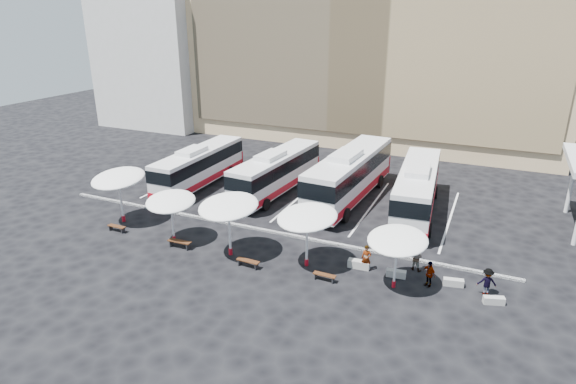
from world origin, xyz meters
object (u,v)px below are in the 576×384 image
at_px(sunshade_0, 118,178).
at_px(passenger_1, 416,258).
at_px(conc_bench_1, 396,274).
at_px(bus_3, 417,188).
at_px(conc_bench_3, 494,300).
at_px(conc_bench_0, 359,264).
at_px(passenger_3, 487,282).
at_px(passenger_0, 366,258).
at_px(sunshade_2, 228,206).
at_px(passenger_2, 429,274).
at_px(bus_0, 199,165).
at_px(wood_bench_0, 117,227).
at_px(wood_bench_2, 248,262).
at_px(bus_1, 277,171).
at_px(sunshade_1, 171,202).
at_px(sunshade_3, 307,217).
at_px(wood_bench_3, 324,276).
at_px(wood_bench_1, 180,243).
at_px(conc_bench_2, 453,282).
at_px(bus_2, 350,174).
at_px(sunshade_4, 398,240).

distance_m(sunshade_0, passenger_1, 21.14).
bearing_deg(conc_bench_1, bus_3, 94.16).
height_order(sunshade_0, conc_bench_3, sunshade_0).
xyz_separation_m(conc_bench_0, passenger_3, (7.15, 0.00, 0.55)).
relative_size(bus_3, passenger_0, 7.83).
distance_m(sunshade_2, passenger_2, 12.41).
height_order(bus_0, wood_bench_0, bus_0).
height_order(bus_3, wood_bench_2, bus_3).
relative_size(bus_1, conc_bench_3, 10.91).
relative_size(bus_1, sunshade_1, 2.83).
relative_size(conc_bench_0, conc_bench_1, 1.15).
relative_size(sunshade_3, wood_bench_3, 3.55).
bearing_deg(passenger_0, passenger_3, -5.66).
distance_m(wood_bench_1, passenger_2, 15.71).
height_order(bus_3, sunshade_0, sunshade_0).
relative_size(wood_bench_0, conc_bench_1, 1.22).
relative_size(bus_0, bus_3, 0.90).
relative_size(conc_bench_0, conc_bench_3, 1.21).
xyz_separation_m(bus_0, passenger_1, (20.17, -7.37, -1.01)).
bearing_deg(conc_bench_2, wood_bench_0, -174.40).
relative_size(bus_3, passenger_2, 8.06).
relative_size(wood_bench_0, passenger_3, 0.87).
relative_size(passenger_1, passenger_2, 1.06).
xyz_separation_m(bus_3, wood_bench_0, (-18.53, -12.02, -1.68)).
bearing_deg(conc_bench_3, wood_bench_2, -172.30).
bearing_deg(conc_bench_0, sunshade_3, -161.78).
relative_size(sunshade_1, wood_bench_1, 2.57).
distance_m(bus_3, passenger_1, 9.12).
bearing_deg(bus_1, wood_bench_3, -49.62).
relative_size(bus_1, conc_bench_2, 10.71).
xyz_separation_m(sunshade_2, passenger_2, (12.07, 1.31, -2.54)).
bearing_deg(sunshade_0, passenger_2, 0.12).
distance_m(sunshade_1, conc_bench_2, 18.13).
distance_m(bus_2, sunshade_4, 13.51).
bearing_deg(sunshade_2, passenger_3, 6.37).
relative_size(sunshade_1, sunshade_2, 0.95).
bearing_deg(wood_bench_3, bus_3, 76.56).
xyz_separation_m(bus_2, passenger_2, (8.07, -11.00, -1.41)).
distance_m(bus_1, wood_bench_1, 12.08).
height_order(bus_2, sunshade_3, bus_2).
bearing_deg(conc_bench_2, passenger_3, -7.79).
bearing_deg(conc_bench_2, bus_3, 111.70).
bearing_deg(passenger_3, passenger_1, -29.29).
height_order(wood_bench_2, passenger_2, passenger_2).
bearing_deg(passenger_0, conc_bench_2, -2.77).
distance_m(bus_0, passenger_1, 21.50).
bearing_deg(wood_bench_0, conc_bench_3, 2.80).
bearing_deg(wood_bench_2, bus_3, 58.73).
distance_m(wood_bench_1, conc_bench_2, 17.08).
bearing_deg(conc_bench_3, conc_bench_2, 155.26).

